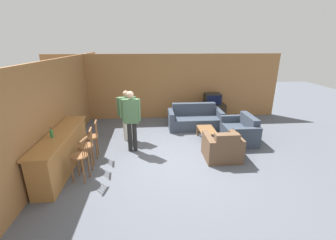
{
  "coord_description": "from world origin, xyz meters",
  "views": [
    {
      "loc": [
        -0.62,
        -5.33,
        3.01
      ],
      "look_at": [
        -0.11,
        0.89,
        0.85
      ],
      "focal_mm": 24.0,
      "sensor_mm": 36.0,
      "label": 1
    }
  ],
  "objects": [
    {
      "name": "armchair_near",
      "position": [
        1.29,
        0.01,
        0.31
      ],
      "size": [
        0.93,
        0.87,
        0.84
      ],
      "color": "brown",
      "rests_on": "ground_plane"
    },
    {
      "name": "tv",
      "position": [
        1.88,
        3.3,
        0.86
      ],
      "size": [
        0.64,
        0.48,
        0.44
      ],
      "color": "black",
      "rests_on": "tv_unit"
    },
    {
      "name": "bottle",
      "position": [
        -2.88,
        -0.41,
        1.07
      ],
      "size": [
        0.07,
        0.07,
        0.24
      ],
      "color": "#2D7F3D",
      "rests_on": "bar_counter"
    },
    {
      "name": "bar_chair_near",
      "position": [
        -2.22,
        -0.72,
        0.54
      ],
      "size": [
        0.45,
        0.45,
        1.04
      ],
      "color": "brown",
      "rests_on": "ground_plane"
    },
    {
      "name": "bar_chair_far",
      "position": [
        -2.22,
        0.37,
        0.54
      ],
      "size": [
        0.41,
        0.41,
        1.04
      ],
      "color": "brown",
      "rests_on": "ground_plane"
    },
    {
      "name": "tv_unit",
      "position": [
        1.88,
        3.3,
        0.32
      ],
      "size": [
        1.04,
        0.56,
        0.64
      ],
      "color": "#2D2319",
      "rests_on": "ground_plane"
    },
    {
      "name": "person_by_window",
      "position": [
        -1.36,
        1.48,
        0.91
      ],
      "size": [
        0.59,
        0.26,
        1.62
      ],
      "color": "silver",
      "rests_on": "ground_plane"
    },
    {
      "name": "ground_plane",
      "position": [
        0.0,
        0.0,
        0.0
      ],
      "size": [
        24.0,
        24.0,
        0.0
      ],
      "primitive_type": "plane",
      "color": "#565B66"
    },
    {
      "name": "bar_chair_mid",
      "position": [
        -2.22,
        -0.19,
        0.54
      ],
      "size": [
        0.41,
        0.41,
        1.04
      ],
      "color": "brown",
      "rests_on": "ground_plane"
    },
    {
      "name": "wall_left",
      "position": [
        -3.14,
        1.37,
        1.3
      ],
      "size": [
        0.08,
        8.74,
        2.6
      ],
      "color": "#9E6B3D",
      "rests_on": "ground_plane"
    },
    {
      "name": "bar_counter",
      "position": [
        -2.81,
        -0.17,
        0.48
      ],
      "size": [
        0.55,
        2.65,
        0.96
      ],
      "color": "#A87038",
      "rests_on": "ground_plane"
    },
    {
      "name": "person_by_counter",
      "position": [
        -1.16,
        0.68,
        1.02
      ],
      "size": [
        0.53,
        0.2,
        1.77
      ],
      "color": "black",
      "rests_on": "ground_plane"
    },
    {
      "name": "coffee_table",
      "position": [
        1.17,
        1.28,
        0.3
      ],
      "size": [
        0.5,
        0.85,
        0.37
      ],
      "color": "brown",
      "rests_on": "ground_plane"
    },
    {
      "name": "couch_far",
      "position": [
        1.01,
        2.42,
        0.31
      ],
      "size": [
        1.94,
        0.91,
        0.87
      ],
      "color": "#384251",
      "rests_on": "ground_plane"
    },
    {
      "name": "loveseat_right",
      "position": [
        2.24,
        1.16,
        0.31
      ],
      "size": [
        0.84,
        1.37,
        0.83
      ],
      "color": "#384251",
      "rests_on": "ground_plane"
    },
    {
      "name": "wall_back",
      "position": [
        0.0,
        3.74,
        1.3
      ],
      "size": [
        9.4,
        0.08,
        2.6
      ],
      "color": "#9E6B3D",
      "rests_on": "ground_plane"
    }
  ]
}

